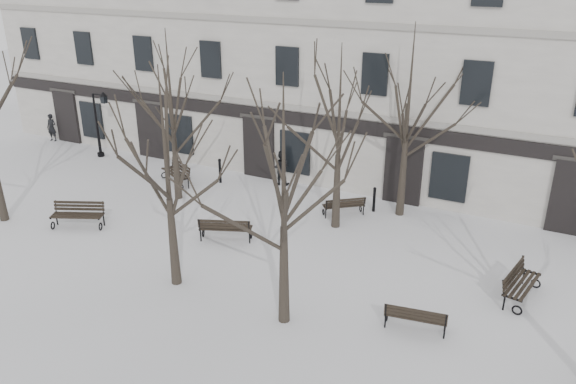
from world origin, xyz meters
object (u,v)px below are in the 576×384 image
Objects in this scene: bench_1 at (225,228)px; lamp_post at (100,120)px; bench_2 at (416,317)px; bench_4 at (344,205)px; tree_1 at (165,154)px; bench_3 at (177,172)px; tree_2 at (284,176)px; bench_5 at (520,283)px; bench_0 at (78,214)px.

lamp_post is at bearing -47.24° from bench_1.
bench_2 is at bearing -21.77° from lamp_post.
bench_4 is at bearing -149.29° from bench_1.
tree_1 is 3.45× the size of bench_3.
bench_4 is at bearing 29.89° from bench_3.
bench_4 is at bearing 67.83° from tree_1.
tree_1 is 4.07m from tree_2.
bench_3 is 0.99× the size of bench_5.
bench_3 is 8.31m from bench_4.
bench_2 is at bearing 87.53° from bench_4.
lamp_post reaches higher than bench_4.
bench_1 is 6.52m from bench_3.
bench_2 is 20.20m from lamp_post.
lamp_post is at bearing -43.48° from bench_4.
bench_1 is 12.24m from lamp_post.
tree_2 is 3.55× the size of bench_1.
bench_1 is (-4.22, 3.46, -3.97)m from tree_2.
tree_1 is 3.46× the size of bench_1.
tree_1 is at bearing -39.59° from bench_0.
tree_2 reaches higher than tree_1.
bench_5 is at bearing -136.73° from bench_2.
tree_2 is 10.92m from bench_0.
bench_0 is at bearing 109.95° from bench_5.
bench_1 reaches higher than bench_2.
bench_0 is at bearing -52.72° from lamp_post.
bench_2 reaches higher than bench_4.
bench_5 is at bearing 22.06° from tree_1.
bench_1 is (-0.16, 3.20, -3.87)m from tree_1.
tree_1 is 3.40× the size of bench_5.
bench_2 is at bearing -27.08° from bench_0.
bench_4 is 0.81× the size of bench_5.
bench_0 reaches higher than bench_2.
lamp_post is (-11.12, 8.43, -2.36)m from tree_1.
bench_2 is at bearing 3.52° from bench_3.
tree_1 reaches higher than bench_2.
bench_1 is 10.19m from bench_5.
lamp_post reaches higher than bench_2.
bench_1 is (5.79, 1.57, -0.01)m from bench_0.
lamp_post is (-10.97, 5.23, 1.51)m from bench_1.
bench_0 is at bearing 169.31° from tree_2.
tree_2 is 5.49m from bench_2.
bench_2 is 0.88× the size of bench_3.
lamp_post is at bearing 103.04° from bench_0.
bench_4 is at bearing 8.05° from bench_0.
bench_0 is 8.68m from lamp_post.
bench_2 is 3.92m from bench_5.
lamp_post is at bearing 89.60° from bench_5.
bench_5 is (2.42, 3.09, 0.07)m from bench_2.
bench_5 is at bearing 17.67° from bench_3.
bench_5 is (5.94, 4.31, -3.96)m from tree_2.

